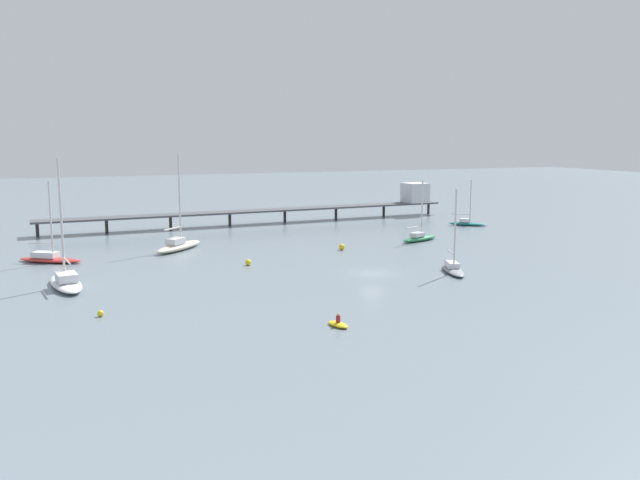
% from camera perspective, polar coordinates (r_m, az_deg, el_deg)
% --- Properties ---
extents(ground_plane, '(400.00, 400.00, 0.00)m').
position_cam_1_polar(ground_plane, '(75.27, 4.53, -2.89)').
color(ground_plane, slate).
extents(pier, '(74.08, 7.74, 6.30)m').
position_cam_1_polar(pier, '(122.31, 0.82, 3.24)').
color(pier, '#4C4C51').
rests_on(pier, ground_plane).
extents(sailboat_white, '(4.07, 10.02, 13.27)m').
position_cam_1_polar(sailboat_white, '(72.89, -21.11, -3.30)').
color(sailboat_white, white).
rests_on(sailboat_white, ground_plane).
extents(sailboat_gray, '(4.14, 7.48, 9.61)m').
position_cam_1_polar(sailboat_gray, '(77.08, 11.41, -2.32)').
color(sailboat_gray, gray).
rests_on(sailboat_gray, ground_plane).
extents(sailboat_teal, '(5.81, 5.70, 8.00)m').
position_cam_1_polar(sailboat_teal, '(117.62, 12.62, 1.50)').
color(sailboat_teal, '#1E727A').
rests_on(sailboat_teal, ground_plane).
extents(sailboat_cream, '(8.46, 8.79, 13.22)m').
position_cam_1_polar(sailboat_cream, '(92.09, -12.13, -0.38)').
color(sailboat_cream, beige).
rests_on(sailboat_cream, ground_plane).
extents(sailboat_green, '(7.67, 4.56, 9.02)m').
position_cam_1_polar(sailboat_green, '(99.04, 8.59, 0.26)').
color(sailboat_green, '#287F4C').
rests_on(sailboat_green, ground_plane).
extents(sailboat_red, '(8.23, 6.55, 10.09)m').
position_cam_1_polar(sailboat_red, '(88.08, -22.37, -1.40)').
color(sailboat_red, red).
rests_on(sailboat_red, ground_plane).
extents(dinghy_yellow, '(1.56, 2.50, 1.14)m').
position_cam_1_polar(dinghy_yellow, '(54.51, 1.58, -7.26)').
color(dinghy_yellow, yellow).
rests_on(dinghy_yellow, ground_plane).
extents(mooring_buoy_mid, '(0.56, 0.56, 0.56)m').
position_cam_1_polar(mooring_buoy_mid, '(60.41, -18.44, -6.04)').
color(mooring_buoy_mid, yellow).
rests_on(mooring_buoy_mid, ground_plane).
extents(mooring_buoy_far, '(0.85, 0.85, 0.85)m').
position_cam_1_polar(mooring_buoy_far, '(90.34, 1.90, -0.60)').
color(mooring_buoy_far, yellow).
rests_on(mooring_buoy_far, ground_plane).
extents(mooring_buoy_inner, '(0.74, 0.74, 0.74)m').
position_cam_1_polar(mooring_buoy_inner, '(80.03, -6.23, -1.93)').
color(mooring_buoy_inner, yellow).
rests_on(mooring_buoy_inner, ground_plane).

